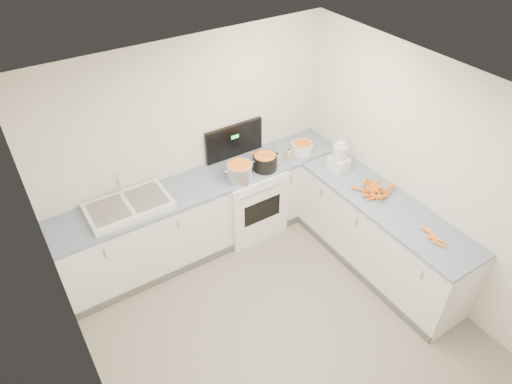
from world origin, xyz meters
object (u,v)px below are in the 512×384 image
mixing_bowl (302,148)px  food_processor (339,158)px  sink (128,206)px  steel_pot (240,173)px  spice_jar (289,156)px  extract_bottle (288,155)px  black_pot (265,163)px  stove (248,198)px

mixing_bowl → food_processor: (0.13, -0.53, 0.10)m
sink → steel_pot: size_ratio=2.86×
steel_pot → spice_jar: steel_pot is taller
mixing_bowl → extract_bottle: size_ratio=2.56×
extract_bottle → black_pot: bearing=-175.0°
sink → mixing_bowl: size_ratio=3.29×
food_processor → mixing_bowl: bearing=103.4°
sink → spice_jar: sink is taller
extract_bottle → food_processor: size_ratio=0.28×
steel_pot → mixing_bowl: 0.94m
steel_pot → mixing_bowl: (0.94, 0.07, -0.03)m
mixing_bowl → food_processor: bearing=-76.6°
mixing_bowl → extract_bottle: 0.23m
mixing_bowl → extract_bottle: (-0.23, -0.02, -0.01)m
mixing_bowl → food_processor: food_processor is taller
sink → spice_jar: bearing=-4.3°
stove → steel_pot: 0.61m
black_pot → mixing_bowl: 0.59m
sink → spice_jar: (1.96, -0.15, 0.01)m
sink → extract_bottle: 1.97m
sink → black_pot: sink is taller
stove → food_processor: bearing=-35.5°
food_processor → spice_jar: bearing=126.5°
steel_pot → mixing_bowl: bearing=4.5°
mixing_bowl → sink: bearing=177.3°
sink → stove: bearing=-0.6°
stove → spice_jar: (0.51, -0.13, 0.51)m
extract_bottle → stove: bearing=167.7°
food_processor → sink: bearing=164.6°
sink → extract_bottle: size_ratio=8.43×
steel_pot → spice_jar: 0.71m
black_pot → extract_bottle: size_ratio=2.78×
stove → steel_pot: (-0.20, -0.16, 0.56)m
black_pot → spice_jar: bearing=1.7°
stove → steel_pot: stove is taller
stove → sink: stove is taller
steel_pot → extract_bottle: steel_pot is taller
stove → extract_bottle: 0.74m
spice_jar → food_processor: size_ratio=0.26×
sink → food_processor: bearing=-15.4°
mixing_bowl → extract_bottle: bearing=-174.0°
steel_pot → spice_jar: bearing=2.4°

